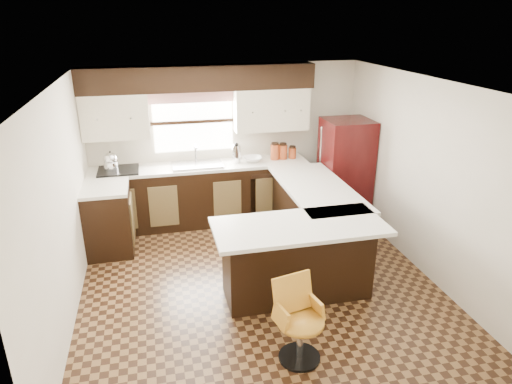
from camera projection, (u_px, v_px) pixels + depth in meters
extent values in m
plane|color=#49301A|center=(258.00, 282.00, 5.63)|extent=(4.40, 4.40, 0.00)
plane|color=silver|center=(259.00, 84.00, 4.75)|extent=(4.40, 4.40, 0.00)
plane|color=beige|center=(226.00, 142.00, 7.18)|extent=(4.40, 0.00, 4.40)
plane|color=beige|center=(331.00, 302.00, 3.19)|extent=(4.40, 0.00, 4.40)
plane|color=beige|center=(62.00, 208.00, 4.74)|extent=(0.00, 4.40, 4.40)
plane|color=beige|center=(423.00, 177.00, 5.63)|extent=(0.00, 4.40, 4.40)
cube|color=black|center=(202.00, 195.00, 7.09)|extent=(3.30, 0.60, 0.90)
cube|color=black|center=(109.00, 221.00, 6.22)|extent=(0.60, 0.70, 0.90)
cube|color=silver|center=(201.00, 166.00, 6.92)|extent=(3.30, 0.60, 0.04)
cube|color=silver|center=(105.00, 188.00, 6.04)|extent=(0.60, 0.70, 0.04)
cube|color=black|center=(199.00, 78.00, 6.57)|extent=(3.40, 0.35, 0.36)
cube|color=beige|center=(115.00, 116.00, 6.49)|extent=(0.94, 0.35, 0.64)
cube|color=beige|center=(271.00, 109.00, 6.98)|extent=(1.14, 0.35, 0.64)
cube|color=white|center=(193.00, 122.00, 6.93)|extent=(1.20, 0.02, 0.90)
cube|color=#D19B93|center=(192.00, 96.00, 6.75)|extent=(1.30, 0.06, 0.18)
cube|color=#B2B2B7|center=(197.00, 165.00, 6.88)|extent=(0.75, 0.45, 0.03)
cube|color=black|center=(269.00, 198.00, 7.05)|extent=(0.58, 0.03, 0.78)
cube|color=black|center=(118.00, 170.00, 6.63)|extent=(0.58, 0.50, 0.02)
cube|color=black|center=(312.00, 221.00, 6.22)|extent=(0.60, 1.95, 0.90)
cube|color=black|center=(297.00, 260.00, 5.22)|extent=(1.65, 0.60, 0.90)
cube|color=silver|center=(317.00, 188.00, 6.06)|extent=(0.84, 1.95, 0.04)
cube|color=silver|center=(299.00, 226.00, 4.97)|extent=(1.89, 0.84, 0.04)
cube|color=#350809|center=(345.00, 171.00, 7.05)|extent=(0.69, 0.66, 1.62)
cylinder|color=silver|center=(236.00, 154.00, 6.98)|extent=(0.13, 0.13, 0.27)
imported|color=white|center=(252.00, 159.00, 7.07)|extent=(0.30, 0.30, 0.07)
cylinder|color=#9A3D1A|center=(275.00, 152.00, 7.13)|extent=(0.14, 0.14, 0.24)
cylinder|color=#9A3D1A|center=(283.00, 152.00, 7.16)|extent=(0.13, 0.13, 0.22)
cylinder|color=#9A3D1A|center=(292.00, 153.00, 7.21)|extent=(0.12, 0.12, 0.17)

